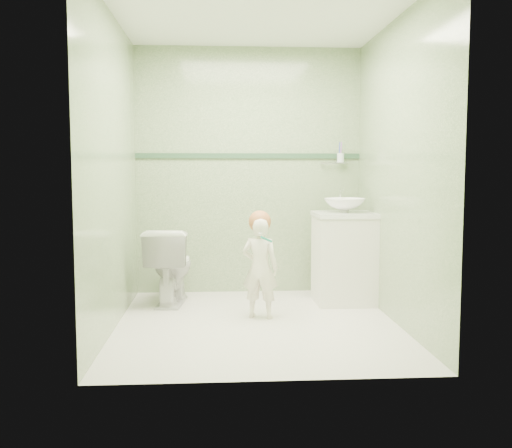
{
  "coord_description": "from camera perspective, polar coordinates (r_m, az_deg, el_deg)",
  "views": [
    {
      "loc": [
        -0.31,
        -4.49,
        1.21
      ],
      "look_at": [
        0.0,
        0.15,
        0.78
      ],
      "focal_mm": 40.89,
      "sensor_mm": 36.0,
      "label": 1
    }
  ],
  "objects": [
    {
      "name": "basin",
      "position": [
        5.33,
        8.66,
        1.82
      ],
      "size": [
        0.37,
        0.37,
        0.13
      ],
      "primitive_type": "imported",
      "color": "white",
      "rests_on": "counter"
    },
    {
      "name": "ground",
      "position": [
        4.66,
        0.12,
        -9.76
      ],
      "size": [
        2.5,
        2.5,
        0.0
      ],
      "primitive_type": "plane",
      "color": "silver",
      "rests_on": "ground"
    },
    {
      "name": "teal_toothbrush",
      "position": [
        4.6,
        0.96,
        -1.45
      ],
      "size": [
        0.11,
        0.14,
        0.08
      ],
      "color": "#168972",
      "rests_on": "toddler"
    },
    {
      "name": "vanity",
      "position": [
        5.38,
        8.58,
        -3.44
      ],
      "size": [
        0.52,
        0.5,
        0.8
      ],
      "primitive_type": "cube",
      "color": "white",
      "rests_on": "ground"
    },
    {
      "name": "toddler",
      "position": [
        4.77,
        0.39,
        -4.33
      ],
      "size": [
        0.35,
        0.28,
        0.83
      ],
      "primitive_type": "imported",
      "rotation": [
        0.0,
        0.0,
        2.85
      ],
      "color": "white",
      "rests_on": "ground"
    },
    {
      "name": "room_shell",
      "position": [
        4.5,
        0.13,
        5.15
      ],
      "size": [
        2.5,
        2.54,
        2.4
      ],
      "color": "gray",
      "rests_on": "ground"
    },
    {
      "name": "faucet",
      "position": [
        5.5,
        8.25,
        2.77
      ],
      "size": [
        0.03,
        0.13,
        0.18
      ],
      "color": "silver",
      "rests_on": "counter"
    },
    {
      "name": "counter",
      "position": [
        5.33,
        8.65,
        0.92
      ],
      "size": [
        0.54,
        0.52,
        0.04
      ],
      "primitive_type": "cube",
      "color": "white",
      "rests_on": "vanity"
    },
    {
      "name": "cup_holder",
      "position": [
        5.8,
        8.19,
        6.4
      ],
      "size": [
        0.26,
        0.07,
        0.21
      ],
      "color": "silver",
      "rests_on": "room_shell"
    },
    {
      "name": "hair_cap",
      "position": [
        4.75,
        0.38,
        0.23
      ],
      "size": [
        0.18,
        0.18,
        0.18
      ],
      "primitive_type": "sphere",
      "color": "#B36839",
      "rests_on": "toddler"
    },
    {
      "name": "toilet",
      "position": [
        5.36,
        -8.39,
        -4.05
      ],
      "size": [
        0.45,
        0.71,
        0.69
      ],
      "primitive_type": "imported",
      "rotation": [
        0.0,
        0.0,
        3.04
      ],
      "color": "white",
      "rests_on": "ground"
    },
    {
      "name": "trim_stripe",
      "position": [
        5.74,
        -0.73,
        6.68
      ],
      "size": [
        2.2,
        0.02,
        0.05
      ],
      "primitive_type": "cube",
      "color": "#2F5037",
      "rests_on": "room_shell"
    }
  ]
}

